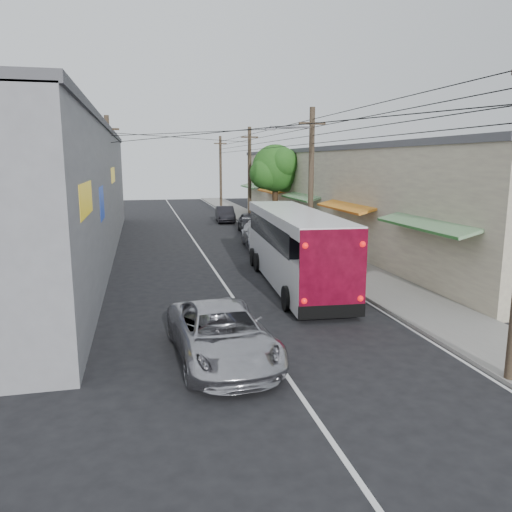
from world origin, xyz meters
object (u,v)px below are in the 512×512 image
Objects in this scene: parked_car_far at (225,214)px; coach_bus at (293,246)px; parked_suv at (263,235)px; pedestrian_far at (332,255)px; pedestrian_near at (352,251)px; jeepney at (222,334)px; parked_car_mid at (251,223)px.

coach_bus is at bearing -87.76° from parked_car_far.
coach_bus is 9.24m from parked_suv.
coach_bus is 7.47× the size of pedestrian_far.
pedestrian_near is 1.23× the size of pedestrian_far.
pedestrian_near is 1.03m from pedestrian_far.
pedestrian_far is (6.87, 9.41, 0.14)m from jeepney.
parked_car_mid reaches higher than jeepney.
coach_bus reaches higher than pedestrian_near.
pedestrian_near is at bearing -66.04° from parked_suv.
parked_car_far is (0.79, 23.01, -0.97)m from coach_bus.
pedestrian_far is (1.64, -21.43, 0.18)m from parked_car_far.
jeepney is at bearing 70.05° from pedestrian_near.
parked_car_mid is 14.35m from pedestrian_far.
parked_suv reaches higher than jeepney.
parked_car_mid is 1.07× the size of parked_car_far.
parked_car_far is 21.50m from pedestrian_far.
jeepney is 17.81m from parked_suv.
parked_car_mid is at bearing -91.61° from pedestrian_far.
pedestrian_near is (2.66, -21.44, 0.35)m from parked_car_far.
parked_car_far is (-0.80, 7.11, -0.07)m from parked_car_mid.
jeepney is 1.25× the size of parked_car_far.
pedestrian_far is (-1.02, 0.00, -0.17)m from pedestrian_near.
jeepney is 24.49m from parked_car_mid.
pedestrian_far is at bearing 19.80° from pedestrian_near.
jeepney is at bearing 48.89° from pedestrian_far.
pedestrian_near is at bearing -78.71° from parked_car_far.
coach_bus is 2.13× the size of jeepney.
coach_bus is at bearing -89.89° from parked_car_mid.
parked_car_mid is 7.15m from parked_car_far.
jeepney is 11.65m from pedestrian_far.
parked_car_far is 2.28× the size of pedestrian_near.
pedestrian_near reaches higher than parked_suv.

